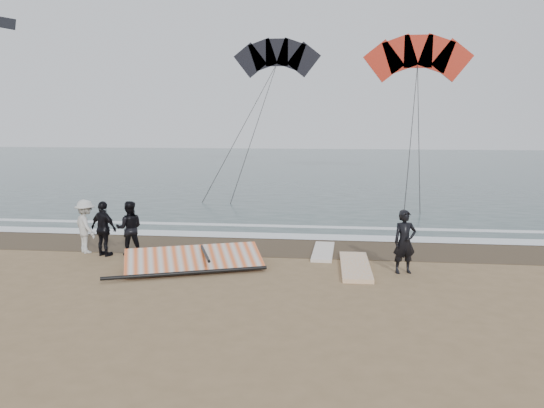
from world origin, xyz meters
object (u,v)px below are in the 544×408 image
Objects in this scene: board_white at (355,266)px; board_cream at (323,251)px; man_main at (405,242)px; sail_rig at (193,260)px.

board_white is 1.23× the size of board_cream.
man_main is 0.75× the size of board_cream.
sail_rig is (-3.49, -1.95, 0.15)m from board_cream.
board_white is 1.80m from board_cream.
board_cream is at bearing 122.73° from man_main.
sail_rig is (-4.38, -0.39, 0.14)m from board_white.
board_cream is at bearing 29.22° from sail_rig.
man_main is 1.49m from board_white.
man_main is at bearing -13.75° from board_white.
sail_rig is at bearing -175.80° from board_white.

